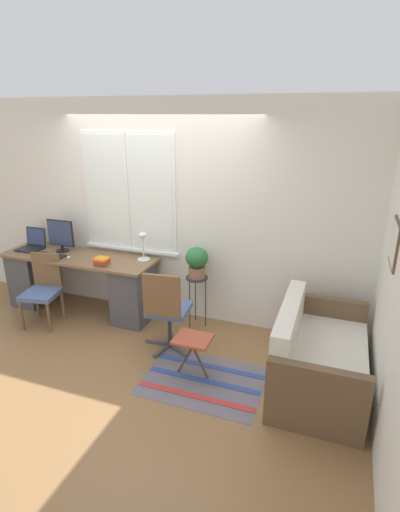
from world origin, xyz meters
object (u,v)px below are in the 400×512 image
laptop (32,244)px  monitor (61,235)px  desk_lamp (143,242)px  book_stack (102,261)px  keyboard (51,255)px  plant_stand (197,283)px  mouse (69,258)px  folding_stool (193,342)px  potted_plant (197,261)px  desk_chair_wooden (43,288)px  office_chair_swivel (167,309)px  couch_loveseat (316,359)px

laptop → monitor: 0.48m
desk_lamp → book_stack: size_ratio=1.94×
keyboard → desk_lamp: desk_lamp is taller
monitor → book_stack: 0.84m
laptop → book_stack: size_ratio=1.70×
keyboard → plant_stand: 1.94m
mouse → desk_lamp: 0.98m
laptop → folding_stool: bearing=-18.1°
desk_lamp → potted_plant: 0.73m
plant_stand → folding_stool: bearing=-71.9°
desk_lamp → desk_chair_wooden: (-1.11, -0.60, -0.54)m
desk_chair_wooden → office_chair_swivel: office_chair_swivel is taller
monitor → couch_loveseat: (3.38, -0.65, -0.71)m
book_stack → desk_chair_wooden: (-0.72, -0.26, -0.36)m
keyboard → book_stack: bearing=-3.8°
keyboard → desk_chair_wooden: (0.08, -0.31, -0.32)m
keyboard → book_stack: size_ratio=2.21×
office_chair_swivel → couch_loveseat: office_chair_swivel is taller
desk_lamp → folding_stool: (1.04, -1.00, -0.62)m
book_stack → plant_stand: book_stack is taller
laptop → mouse: 0.73m
laptop → desk_chair_wooden: laptop is taller
book_stack → office_chair_swivel: size_ratio=0.19×
couch_loveseat → mouse: bearing=82.1°
desk_chair_wooden → folding_stool: (2.15, -0.40, -0.08)m
mouse → couch_loveseat: 3.19m
keyboard → mouse: size_ratio=6.84×
book_stack → monitor: bearing=161.5°
desk_lamp → plant_stand: 0.84m
book_stack → potted_plant: potted_plant is taller
potted_plant → folding_stool: size_ratio=0.85×
couch_loveseat → potted_plant: bearing=64.5°
plant_stand → mouse: bearing=-170.4°
monitor → potted_plant: bearing=1.8°
keyboard → laptop: bearing=160.0°
keyboard → office_chair_swivel: 1.86m
desk_lamp → folding_stool: bearing=-43.8°
keyboard → monitor: bearing=84.1°
desk_lamp → book_stack: 0.55m
mouse → laptop: bearing=167.0°
office_chair_swivel → book_stack: bearing=-23.6°
desk_lamp → folding_stool: size_ratio=0.82×
monitor → couch_loveseat: bearing=-10.9°
book_stack → desk_chair_wooden: size_ratio=0.21×
mouse → desk_chair_wooden: size_ratio=0.07×
couch_loveseat → keyboard: bearing=82.6°
book_stack → plant_stand: 1.18m
desk_chair_wooden → keyboard: bearing=94.1°
mouse → plant_stand: size_ratio=0.09×
couch_loveseat → plant_stand: (-1.49, 0.71, 0.29)m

